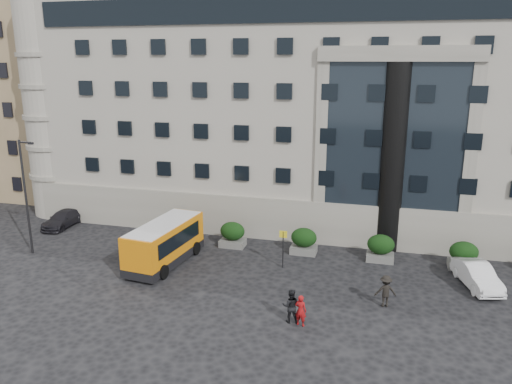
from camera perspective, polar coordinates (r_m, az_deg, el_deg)
ground at (r=30.18m, az=-9.42°, el=-11.12°), size 120.00×120.00×0.00m
civic_building at (r=47.10m, az=8.14°, el=9.76°), size 44.00×24.00×18.00m
entrance_column at (r=35.53m, az=15.35°, el=3.62°), size 1.80×1.80×13.00m
apartment_near at (r=57.09m, az=-24.13°, el=10.53°), size 14.00×14.00×20.00m
apartment_far at (r=73.52m, az=-17.24°, el=12.65°), size 13.00×13.00×22.00m
hedge_a at (r=37.94m, az=-10.23°, el=-4.09°), size 1.80×1.26×1.84m
hedge_b at (r=36.13m, az=-2.70°, el=-4.84°), size 1.80×1.26×1.84m
hedge_c at (r=35.00m, az=5.49°, el=-5.56°), size 1.80×1.26×1.84m
hedge_d at (r=34.63m, az=14.05°, el=-6.19°), size 1.80×1.26×1.84m
hedge_e at (r=35.03m, az=22.63°, el=-6.69°), size 1.80×1.26×1.84m
street_lamp at (r=37.26m, az=-24.79°, el=-0.09°), size 1.16×0.18×8.00m
bus_stop_sign at (r=32.29m, az=3.12°, el=-5.79°), size 0.50×0.08×2.52m
minibus at (r=33.49m, az=-10.41°, el=-5.59°), size 3.13×6.92×2.80m
red_truck at (r=50.36m, az=-13.48°, el=0.91°), size 2.50×4.79×2.50m
parked_car_c at (r=43.36m, az=-21.18°, el=-2.88°), size 1.75×4.30×1.25m
parked_car_d at (r=51.15m, az=-19.65°, el=-0.05°), size 2.59×4.97×1.34m
white_taxi at (r=32.82m, az=23.93°, el=-8.69°), size 2.67×4.59×1.43m
pedestrian_a at (r=26.07m, az=5.13°, el=-13.33°), size 0.68×0.52×1.67m
pedestrian_b at (r=26.31m, az=4.00°, el=-12.86°), size 0.98×0.82×1.81m
pedestrian_c at (r=28.65m, az=14.59°, el=-10.89°), size 1.30×0.93×1.81m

